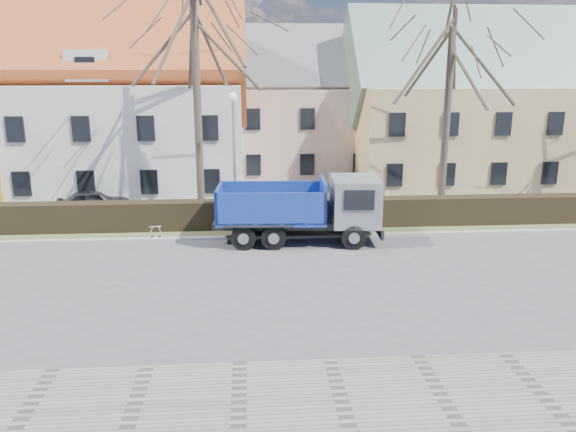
{
  "coord_description": "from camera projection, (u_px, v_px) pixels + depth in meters",
  "views": [
    {
      "loc": [
        0.28,
        -18.44,
        7.02
      ],
      "look_at": [
        1.79,
        2.21,
        1.6
      ],
      "focal_mm": 35.0,
      "sensor_mm": 36.0,
      "label": 1
    }
  ],
  "objects": [
    {
      "name": "tree_1",
      "position": [
        197.0,
        85.0,
        26.01
      ],
      "size": [
        9.2,
        9.2,
        12.65
      ],
      "primitive_type": null,
      "color": "#43372E",
      "rests_on": "ground"
    },
    {
      "name": "ground",
      "position": [
        241.0,
        277.0,
        19.55
      ],
      "size": [
        120.0,
        120.0,
        0.0
      ],
      "primitive_type": "plane",
      "color": "#4B4B4D"
    },
    {
      "name": "cart_frame",
      "position": [
        151.0,
        233.0,
        23.73
      ],
      "size": [
        0.8,
        0.54,
        0.67
      ],
      "primitive_type": null,
      "rotation": [
        0.0,
        0.0,
        0.18
      ],
      "color": "silver",
      "rests_on": "ground"
    },
    {
      "name": "dump_truck",
      "position": [
        293.0,
        209.0,
        23.26
      ],
      "size": [
        7.17,
        2.99,
        2.81
      ],
      "primitive_type": null,
      "rotation": [
        0.0,
        0.0,
        -0.05
      ],
      "color": "navy",
      "rests_on": "ground"
    },
    {
      "name": "building_white",
      "position": [
        19.0,
        109.0,
        32.86
      ],
      "size": [
        26.8,
        10.8,
        9.5
      ],
      "primitive_type": null,
      "color": "silver",
      "rests_on": "ground"
    },
    {
      "name": "hedge",
      "position": [
        242.0,
        216.0,
        25.18
      ],
      "size": [
        60.0,
        0.9,
        1.3
      ],
      "primitive_type": "cube",
      "color": "black",
      "rests_on": "ground"
    },
    {
      "name": "grass_strip",
      "position": [
        242.0,
        228.0,
        25.52
      ],
      "size": [
        80.0,
        3.0,
        0.1
      ],
      "primitive_type": "cube",
      "color": "#525B33",
      "rests_on": "ground"
    },
    {
      "name": "tree_2",
      "position": [
        448.0,
        102.0,
        27.07
      ],
      "size": [
        8.0,
        8.0,
        11.0
      ],
      "primitive_type": null,
      "color": "#43372E",
      "rests_on": "ground"
    },
    {
      "name": "curb_far",
      "position": [
        242.0,
        238.0,
        23.97
      ],
      "size": [
        80.0,
        0.3,
        0.12
      ],
      "primitive_type": "cube",
      "color": "#98958F",
      "rests_on": "ground"
    },
    {
      "name": "sidewalk_near",
      "position": [
        238.0,
        426.0,
        11.34
      ],
      "size": [
        80.0,
        5.0,
        0.08
      ],
      "primitive_type": "cube",
      "color": "gray",
      "rests_on": "ground"
    },
    {
      "name": "building_yellow",
      "position": [
        491.0,
        114.0,
        36.01
      ],
      "size": [
        18.8,
        10.8,
        8.5
      ],
      "primitive_type": null,
      "color": "tan",
      "rests_on": "ground"
    },
    {
      "name": "building_pink",
      "position": [
        301.0,
        115.0,
        38.12
      ],
      "size": [
        10.8,
        8.8,
        8.0
      ],
      "primitive_type": null,
      "color": "#D2AB95",
      "rests_on": "ground"
    },
    {
      "name": "streetlight",
      "position": [
        234.0,
        159.0,
        25.51
      ],
      "size": [
        0.48,
        0.48,
        6.12
      ],
      "primitive_type": null,
      "color": "#9B9FA4",
      "rests_on": "ground"
    },
    {
      "name": "parked_car_a",
      "position": [
        94.0,
        202.0,
        28.09
      ],
      "size": [
        3.77,
        2.28,
        1.2
      ],
      "primitive_type": "imported",
      "rotation": [
        0.0,
        0.0,
        1.83
      ],
      "color": "black",
      "rests_on": "ground"
    }
  ]
}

